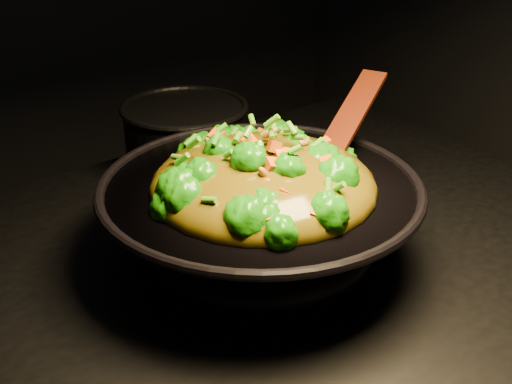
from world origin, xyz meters
TOP-DOWN VIEW (x-y plane):
  - wok at (-0.04, -0.03)m, footprint 0.59×0.59m
  - stir_fry at (-0.04, -0.04)m, footprint 0.42×0.42m
  - spatula at (0.13, -0.02)m, footprint 0.26×0.14m
  - back_pot at (0.05, 0.32)m, footprint 0.30×0.30m

SIDE VIEW (x-z plane):
  - wok at x=-0.04m, z-range 0.90..1.03m
  - back_pot at x=0.05m, z-range 0.90..1.03m
  - spatula at x=0.13m, z-range 1.02..1.13m
  - stir_fry at x=-0.04m, z-range 1.03..1.14m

